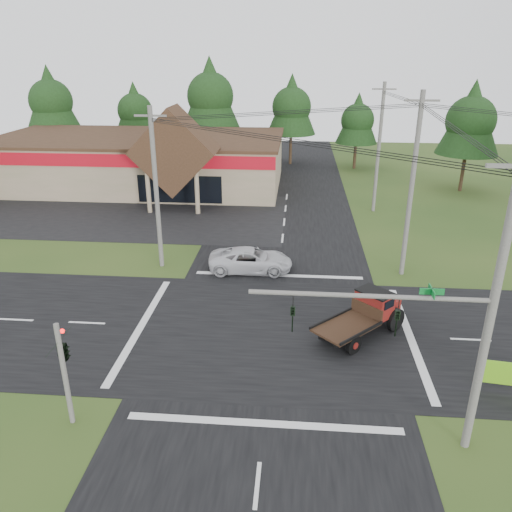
# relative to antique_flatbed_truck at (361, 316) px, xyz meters

# --- Properties ---
(ground) EXTENTS (120.00, 120.00, 0.00)m
(ground) POSITION_rel_antique_flatbed_truck_xyz_m (-4.42, 0.02, -1.11)
(ground) COLOR #254017
(ground) RESTS_ON ground
(road_ns) EXTENTS (12.00, 120.00, 0.02)m
(road_ns) POSITION_rel_antique_flatbed_truck_xyz_m (-4.42, 0.02, -1.10)
(road_ns) COLOR black
(road_ns) RESTS_ON ground
(road_ew) EXTENTS (120.00, 12.00, 0.02)m
(road_ew) POSITION_rel_antique_flatbed_truck_xyz_m (-4.42, 0.02, -1.10)
(road_ew) COLOR black
(road_ew) RESTS_ON ground
(parking_apron) EXTENTS (28.00, 14.00, 0.02)m
(parking_apron) POSITION_rel_antique_flatbed_truck_xyz_m (-18.42, 19.02, -1.09)
(parking_apron) COLOR black
(parking_apron) RESTS_ON ground
(cvs_building) EXTENTS (30.40, 18.20, 9.19)m
(cvs_building) POSITION_rel_antique_flatbed_truck_xyz_m (-20.13, 29.59, 1.67)
(cvs_building) COLOR gray
(cvs_building) RESTS_ON ground
(traffic_signal_mast) EXTENTS (8.12, 0.24, 7.00)m
(traffic_signal_mast) POSITION_rel_antique_flatbed_truck_xyz_m (1.39, -7.48, 3.32)
(traffic_signal_mast) COLOR #595651
(traffic_signal_mast) RESTS_ON ground
(traffic_signal_corner) EXTENTS (0.53, 2.48, 4.40)m
(traffic_signal_corner) POSITION_rel_antique_flatbed_truck_xyz_m (-11.92, -7.30, 2.42)
(traffic_signal_corner) COLOR #595651
(traffic_signal_corner) RESTS_ON ground
(utility_pole_nr) EXTENTS (2.00, 0.30, 11.00)m
(utility_pole_nr) POSITION_rel_antique_flatbed_truck_xyz_m (3.08, -7.48, 4.53)
(utility_pole_nr) COLOR #595651
(utility_pole_nr) RESTS_ON ground
(utility_pole_nw) EXTENTS (2.00, 0.30, 10.50)m
(utility_pole_nw) POSITION_rel_antique_flatbed_truck_xyz_m (-12.42, 8.02, 4.28)
(utility_pole_nw) COLOR #595651
(utility_pole_nw) RESTS_ON ground
(utility_pole_ne) EXTENTS (2.00, 0.30, 11.50)m
(utility_pole_ne) POSITION_rel_antique_flatbed_truck_xyz_m (3.58, 8.02, 4.78)
(utility_pole_ne) COLOR #595651
(utility_pole_ne) RESTS_ON ground
(utility_pole_n) EXTENTS (2.00, 0.30, 11.20)m
(utility_pole_n) POSITION_rel_antique_flatbed_truck_xyz_m (3.58, 22.02, 4.63)
(utility_pole_n) COLOR #595651
(utility_pole_n) RESTS_ON ground
(tree_row_a) EXTENTS (6.72, 6.72, 12.12)m
(tree_row_a) POSITION_rel_antique_flatbed_truck_xyz_m (-34.42, 40.02, 6.94)
(tree_row_a) COLOR #332316
(tree_row_a) RESTS_ON ground
(tree_row_b) EXTENTS (5.60, 5.60, 10.10)m
(tree_row_b) POSITION_rel_antique_flatbed_truck_xyz_m (-24.42, 42.02, 5.60)
(tree_row_b) COLOR #332316
(tree_row_b) RESTS_ON ground
(tree_row_c) EXTENTS (7.28, 7.28, 13.13)m
(tree_row_c) POSITION_rel_antique_flatbed_truck_xyz_m (-14.42, 41.02, 7.61)
(tree_row_c) COLOR #332316
(tree_row_c) RESTS_ON ground
(tree_row_d) EXTENTS (6.16, 6.16, 11.11)m
(tree_row_d) POSITION_rel_antique_flatbed_truck_xyz_m (-4.42, 42.02, 6.27)
(tree_row_d) COLOR #332316
(tree_row_d) RESTS_ON ground
(tree_row_e) EXTENTS (5.04, 5.04, 9.09)m
(tree_row_e) POSITION_rel_antique_flatbed_truck_xyz_m (3.58, 40.02, 4.93)
(tree_row_e) COLOR #332316
(tree_row_e) RESTS_ON ground
(tree_side_ne) EXTENTS (6.16, 6.16, 11.11)m
(tree_side_ne) POSITION_rel_antique_flatbed_truck_xyz_m (13.58, 30.02, 6.27)
(tree_side_ne) COLOR #332316
(tree_side_ne) RESTS_ON ground
(antique_flatbed_truck) EXTENTS (5.17, 5.18, 2.21)m
(antique_flatbed_truck) POSITION_rel_antique_flatbed_truck_xyz_m (0.00, 0.00, 0.00)
(antique_flatbed_truck) COLOR #61180D
(antique_flatbed_truck) RESTS_ON ground
(white_pickup) EXTENTS (5.58, 2.79, 1.52)m
(white_pickup) POSITION_rel_antique_flatbed_truck_xyz_m (-6.32, 7.71, -0.35)
(white_pickup) COLOR silver
(white_pickup) RESTS_ON ground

